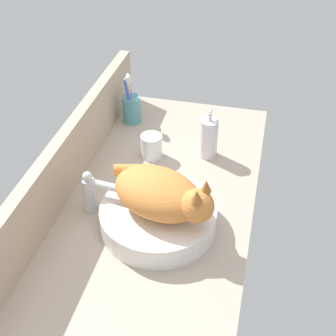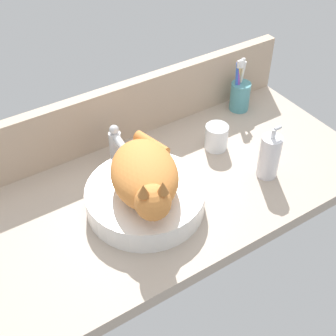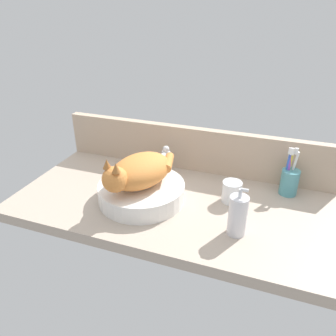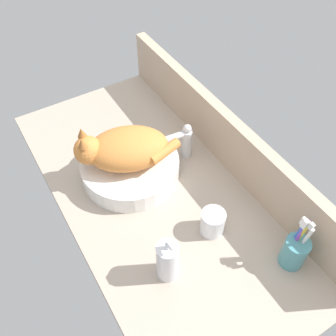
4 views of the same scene
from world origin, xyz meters
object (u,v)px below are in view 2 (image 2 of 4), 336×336
Objects in this scene: sink_basin at (145,198)px; cat at (146,176)px; soap_dispenser at (269,156)px; water_glass at (216,138)px; toothbrush_cup at (240,95)px; faucet at (117,146)px.

cat is at bearing -107.31° from sink_basin.
soap_dispenser is (36.02, -7.72, 3.51)cm from sink_basin.
cat is 1.81× the size of soap_dispenser.
soap_dispenser reaches higher than water_glass.
toothbrush_cup is at bearing 25.42° from cat.
cat is 3.81× the size of water_glass.
water_glass is (-19.26, -12.66, -2.19)cm from toothbrush_cup.
soap_dispenser reaches higher than sink_basin.
faucet is 43.42cm from soap_dispenser.
sink_basin is at bearing -95.77° from faucet.
sink_basin is at bearing 167.90° from soap_dispenser.
soap_dispenser is at bearing -12.10° from sink_basin.
faucet reaches higher than water_glass.
water_glass is (31.20, 10.21, 0.13)cm from sink_basin.
toothbrush_cup reaches higher than faucet.
sink_basin is at bearing 72.69° from cat.
sink_basin is at bearing -155.62° from toothbrush_cup.
faucet is 0.73× the size of toothbrush_cup.
soap_dispenser is 2.11× the size of water_glass.
faucet is at bearing 141.71° from soap_dispenser.
faucet is 0.81× the size of soap_dispenser.
cat is 56.73cm from toothbrush_cup.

